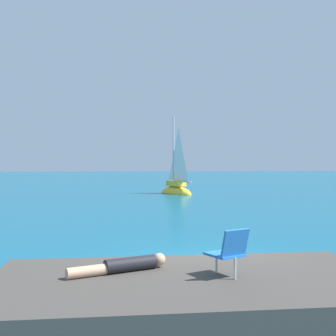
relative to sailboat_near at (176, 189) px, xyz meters
name	(u,v)px	position (x,y,z in m)	size (l,w,h in m)	color
ground_plane	(197,264)	(-1.84, -21.06, -0.32)	(160.00, 160.00, 0.00)	#0F5675
shore_ledge	(189,294)	(-2.46, -24.21, -0.06)	(6.32, 3.33, 0.52)	#423D38
boulder_seaward	(234,278)	(-1.30, -22.40, -0.32)	(1.23, 0.99, 0.68)	#423636
boulder_inland	(55,283)	(-4.86, -22.41, -0.32)	(0.86, 0.69, 0.47)	#483935
sailboat_near	(176,189)	(0.00, 0.00, 0.00)	(2.55, 3.25, 5.99)	yellow
person_sunbather	(123,265)	(-3.52, -23.78, 0.31)	(1.65, 0.87, 0.25)	black
beach_chair	(229,250)	(-1.83, -24.28, 0.64)	(0.70, 0.75, 0.80)	blue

